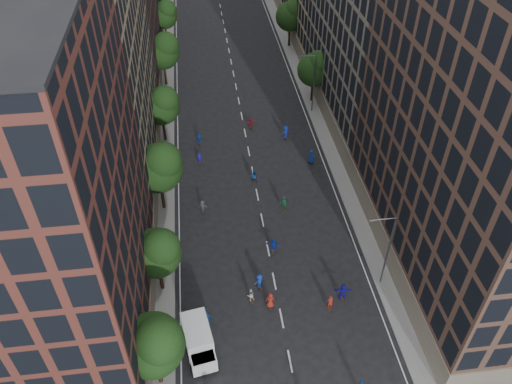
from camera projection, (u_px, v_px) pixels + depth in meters
ground at (245, 135)px, 70.47m from camera, size 240.00×240.00×0.00m
sidewalk_left at (161, 112)px, 74.91m from camera, size 4.00×105.00×0.15m
sidewalk_right at (317, 102)px, 77.21m from camera, size 4.00×105.00×0.15m
bldg_left_a at (32, 204)px, 37.06m from camera, size 14.00×22.00×30.00m
bldg_left_b at (74, 42)px, 53.80m from camera, size 14.00×26.00×34.00m
bldg_right_a at (501, 107)px, 41.74m from camera, size 14.00×30.00×36.00m
bldg_right_b at (386, 1)px, 64.53m from camera, size 14.00×28.00×33.00m
tree_left_0 at (154, 344)px, 38.34m from camera, size 5.20×5.20×8.83m
tree_left_1 at (158, 252)px, 46.13m from camera, size 4.80×4.80×8.21m
tree_left_2 at (159, 166)px, 54.62m from camera, size 5.60×5.60×9.45m
tree_left_3 at (162, 105)px, 65.51m from camera, size 5.00×5.00×8.58m
tree_left_4 at (163, 50)px, 77.35m from camera, size 5.40×5.40×9.08m
tree_left_5 at (165, 14)px, 89.67m from camera, size 4.80×4.80×8.33m
tree_right_a at (315, 68)px, 73.79m from camera, size 5.00×5.00×8.39m
tree_right_b at (291, 15)px, 88.61m from camera, size 5.20×5.20×8.83m
streetlamp_near at (386, 248)px, 47.03m from camera, size 2.64×0.22×9.06m
streetlamp_far at (313, 80)px, 71.85m from camera, size 2.64×0.22×9.06m
cargo_van at (199, 341)px, 43.67m from camera, size 3.23×5.45×2.74m
skater_3 at (259, 281)px, 49.42m from camera, size 1.28×1.00×1.73m
skater_4 at (207, 318)px, 46.18m from camera, size 1.00×0.53×1.62m
skater_5 at (343, 292)px, 48.34m from camera, size 1.80×0.73×1.89m
skater_6 at (270, 301)px, 47.56m from camera, size 0.92×0.61×1.88m
skater_7 at (330, 303)px, 47.50m from camera, size 0.63×0.43×1.68m
skater_8 at (251, 295)px, 48.23m from camera, size 0.87×0.75×1.55m
skater_9 at (203, 206)px, 57.96m from camera, size 1.05×0.69×1.52m
skater_10 at (284, 204)px, 57.99m from camera, size 1.15×0.57×1.89m
skater_11 at (273, 246)px, 53.09m from camera, size 1.67×0.77×1.74m
skater_12 at (311, 157)px, 64.88m from camera, size 1.10×0.89×1.94m
skater_13 at (199, 158)px, 65.02m from camera, size 0.58×0.40×1.51m
skater_14 at (254, 176)px, 61.94m from camera, size 0.93×0.74×1.86m
skater_15 at (285, 132)px, 69.19m from camera, size 1.43×1.15×1.93m
skater_16 at (199, 139)px, 68.33m from camera, size 1.04×0.73×1.64m
skater_17 at (251, 123)px, 71.30m from camera, size 1.55×0.81×1.60m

